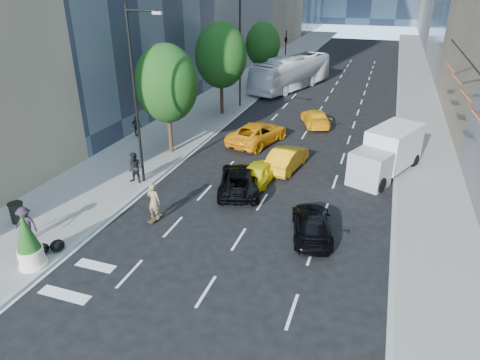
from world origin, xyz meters
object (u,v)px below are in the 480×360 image
at_px(skateboarder, 154,203).
at_px(city_bus, 291,73).
at_px(black_sedan_lincoln, 240,179).
at_px(planter_shrub, 28,242).
at_px(black_sedan_mercedes, 312,224).
at_px(box_truck, 387,152).
at_px(trash_can, 17,213).

distance_m(skateboarder, city_bus, 31.07).
height_order(black_sedan_lincoln, planter_shrub, planter_shrub).
xyz_separation_m(black_sedan_lincoln, planter_shrub, (-5.96, -10.00, 0.65)).
height_order(city_bus, planter_shrub, city_bus).
xyz_separation_m(black_sedan_lincoln, black_sedan_mercedes, (4.84, -3.51, -0.06)).
bearing_deg(skateboarder, city_bus, -85.76).
relative_size(city_bus, box_truck, 2.00).
bearing_deg(black_sedan_mercedes, skateboarder, -5.01).
bearing_deg(skateboarder, planter_shrub, 65.09).
bearing_deg(black_sedan_lincoln, planter_shrub, 43.38).
bearing_deg(planter_shrub, city_bus, 85.30).
bearing_deg(skateboarder, black_sedan_mercedes, -166.92).
bearing_deg(trash_can, planter_shrub, -38.57).
distance_m(skateboarder, planter_shrub, 6.06).
distance_m(black_sedan_lincoln, trash_can, 11.86).
relative_size(skateboarder, box_truck, 0.31).
relative_size(black_sedan_lincoln, box_truck, 0.78).
distance_m(box_truck, trash_can, 21.38).
distance_m(city_bus, planter_shrub, 36.47).
bearing_deg(black_sedan_lincoln, black_sedan_mercedes, 128.25).
bearing_deg(skateboarder, box_truck, -133.44).
height_order(skateboarder, city_bus, city_bus).
bearing_deg(skateboarder, black_sedan_lincoln, -118.20).
bearing_deg(planter_shrub, black_sedan_lincoln, 59.21).
height_order(city_bus, trash_can, city_bus).
xyz_separation_m(black_sedan_mercedes, box_truck, (3.11, 8.74, 0.83)).
bearing_deg(city_bus, skateboarder, -71.73).
relative_size(black_sedan_mercedes, city_bus, 0.35).
relative_size(black_sedan_mercedes, trash_can, 4.40).
relative_size(city_bus, planter_shrub, 5.08).
bearing_deg(black_sedan_lincoln, city_bus, -99.40).
distance_m(skateboarder, box_truck, 14.81).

